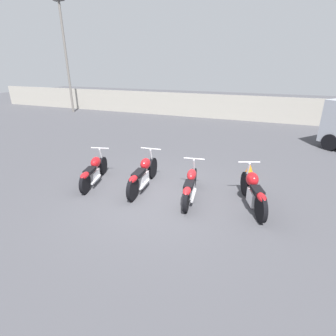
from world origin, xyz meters
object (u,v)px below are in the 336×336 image
light_pole_left (65,48)px  motorcycle_slot_0 (94,171)px  traffic_cone_near (249,169)px  motorcycle_slot_2 (190,185)px  motorcycle_slot_1 (143,175)px  motorcycle_slot_3 (253,191)px

light_pole_left → motorcycle_slot_0: (9.49, -10.26, -4.07)m
light_pole_left → motorcycle_slot_0: light_pole_left is taller
motorcycle_slot_0 → traffic_cone_near: size_ratio=4.71×
traffic_cone_near → motorcycle_slot_2: bearing=-120.5°
motorcycle_slot_0 → motorcycle_slot_1: (1.57, 0.24, 0.04)m
motorcycle_slot_1 → motorcycle_slot_2: 1.50m
motorcycle_slot_0 → motorcycle_slot_2: bearing=-12.2°
motorcycle_slot_2 → traffic_cone_near: bearing=50.7°
motorcycle_slot_0 → motorcycle_slot_3: 4.69m
motorcycle_slot_2 → light_pole_left: bearing=132.3°
motorcycle_slot_0 → traffic_cone_near: motorcycle_slot_0 is taller
motorcycle_slot_0 → motorcycle_slot_3: (4.68, 0.27, 0.05)m
light_pole_left → motorcycle_slot_3: light_pole_left is taller
traffic_cone_near → motorcycle_slot_1: bearing=-142.6°
motorcycle_slot_3 → traffic_cone_near: (-0.27, 2.13, -0.24)m
motorcycle_slot_2 → motorcycle_slot_3: (1.62, 0.16, 0.05)m
traffic_cone_near → motorcycle_slot_3: bearing=-82.7°
light_pole_left → motorcycle_slot_2: size_ratio=3.78×
light_pole_left → motorcycle_slot_1: size_ratio=3.37×
motorcycle_slot_1 → motorcycle_slot_3: 3.12m
light_pole_left → motorcycle_slot_1: bearing=-42.2°
light_pole_left → motorcycle_slot_1: 15.46m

